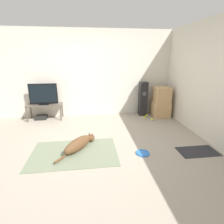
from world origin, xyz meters
name	(u,v)px	position (x,y,z in m)	size (l,w,h in m)	color
ground_plane	(88,146)	(0.00, 0.00, 0.00)	(12.00, 12.00, 0.00)	#9E9384
wall_back	(87,74)	(0.00, 2.10, 1.27)	(8.00, 0.06, 2.55)	beige
wall_right	(214,82)	(2.60, 0.00, 1.27)	(0.06, 8.00, 2.55)	beige
area_rug	(74,153)	(-0.27, -0.25, 0.01)	(1.63, 1.07, 0.01)	slate
dog	(79,144)	(-0.17, -0.12, 0.13)	(0.72, 0.91, 0.25)	brown
frisbee	(143,153)	(1.03, -0.44, 0.01)	(0.26, 0.26, 0.03)	blue
cardboard_box_lower	(160,109)	(2.22, 1.65, 0.23)	(0.48, 0.51, 0.45)	tan
cardboard_box_upper	(162,95)	(2.22, 1.63, 0.68)	(0.44, 0.46, 0.46)	tan
floor_speaker	(143,99)	(1.71, 1.86, 0.52)	(0.23, 0.24, 1.04)	black
tv_stand	(45,106)	(-1.24, 1.82, 0.40)	(0.99, 0.42, 0.45)	brown
tv	(43,94)	(-1.24, 1.83, 0.75)	(0.78, 0.20, 0.60)	black
tennis_ball_by_boxes	(144,117)	(1.69, 1.54, 0.03)	(0.07, 0.07, 0.07)	#C6E033
tennis_ball_near_speaker	(152,119)	(1.84, 1.31, 0.03)	(0.07, 0.07, 0.07)	#C6E033
tennis_ball_loose_on_carpet	(147,115)	(1.80, 1.67, 0.03)	(0.07, 0.07, 0.07)	#C6E033
game_console	(41,117)	(-1.39, 1.86, 0.05)	(0.32, 0.28, 0.10)	black
door_mat	(198,151)	(2.13, -0.50, 0.00)	(0.76, 0.44, 0.01)	#28282D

